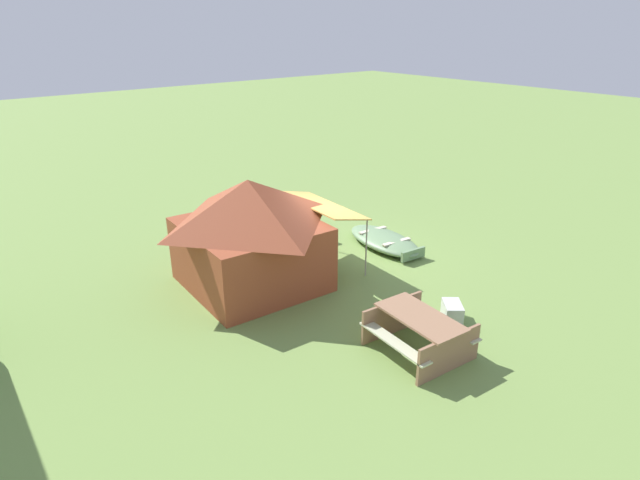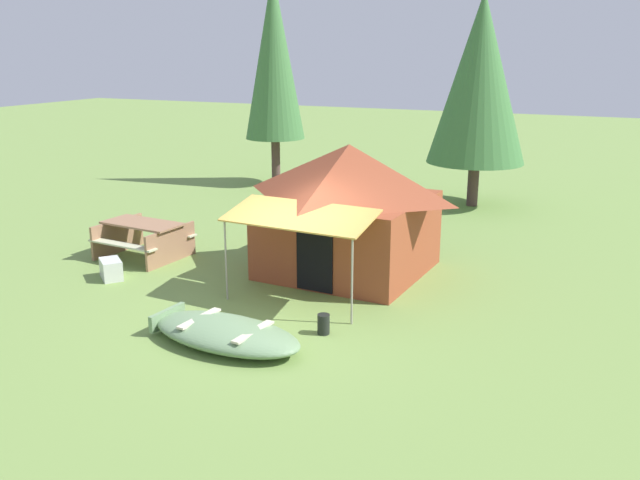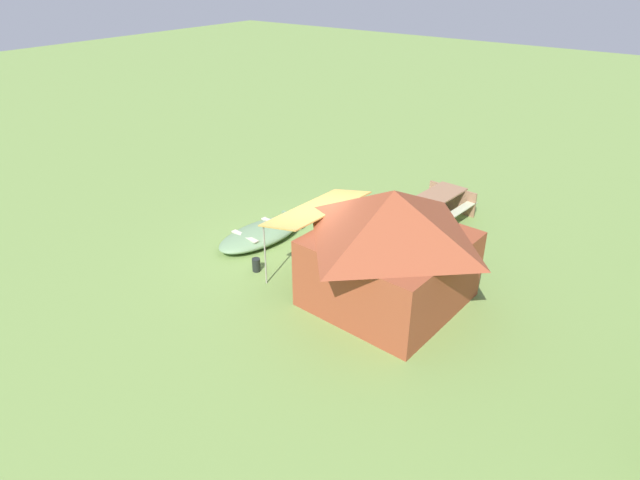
# 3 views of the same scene
# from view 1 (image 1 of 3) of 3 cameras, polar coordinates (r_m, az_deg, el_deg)

# --- Properties ---
(ground_plane) EXTENTS (80.00, 80.00, 0.00)m
(ground_plane) POSITION_cam_1_polar(r_m,az_deg,el_deg) (14.51, 1.77, -2.07)
(ground_plane) COLOR olive
(beached_rowboat) EXTENTS (2.75, 1.50, 0.37)m
(beached_rowboat) POSITION_cam_1_polar(r_m,az_deg,el_deg) (15.35, 6.87, -0.03)
(beached_rowboat) COLOR #6C8E62
(beached_rowboat) RESTS_ON ground_plane
(canvas_cabin_tent) EXTENTS (3.44, 4.37, 2.65)m
(canvas_cabin_tent) POSITION_cam_1_polar(r_m,az_deg,el_deg) (12.76, -7.42, 0.89)
(canvas_cabin_tent) COLOR brown
(canvas_cabin_tent) RESTS_ON ground_plane
(picnic_table) EXTENTS (1.89, 1.69, 0.80)m
(picnic_table) POSITION_cam_1_polar(r_m,az_deg,el_deg) (10.63, 10.53, -9.34)
(picnic_table) COLOR #956B4D
(picnic_table) RESTS_ON ground_plane
(cooler_box) EXTENTS (0.69, 0.66, 0.40)m
(cooler_box) POSITION_cam_1_polar(r_m,az_deg,el_deg) (11.96, 13.90, -7.43)
(cooler_box) COLOR silver
(cooler_box) RESTS_ON ground_plane
(fuel_can) EXTENTS (0.26, 0.26, 0.33)m
(fuel_can) POSITION_cam_1_polar(r_m,az_deg,el_deg) (15.57, 1.03, 0.38)
(fuel_can) COLOR black
(fuel_can) RESTS_ON ground_plane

